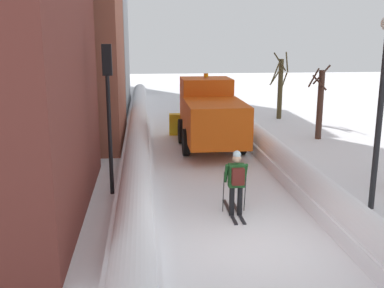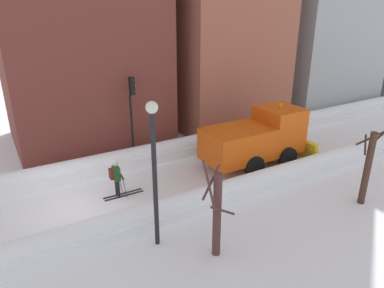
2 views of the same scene
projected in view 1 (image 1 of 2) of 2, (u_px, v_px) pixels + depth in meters
The scene contains 10 objects.
ground_plane at pixel (197, 145), 20.15m from camera, with size 80.00×80.00×0.00m, color white.
snowbank_left at pixel (138, 137), 19.77m from camera, with size 1.10×36.00×1.00m.
snowbank_right at pixel (255, 136), 20.34m from camera, with size 1.10×36.00×0.90m.
building_tower_distant at pixel (77, 5), 38.30m from camera, with size 7.63×8.31×14.73m.
plow_truck at pixel (210, 115), 19.14m from camera, with size 3.20×5.98×3.12m.
skier at pixel (236, 180), 11.91m from camera, with size 0.62×1.80×1.81m.
traffic_light_pole at pixel (108, 91), 13.21m from camera, with size 0.28×0.42×4.50m.
street_lamp at pixel (382, 91), 11.89m from camera, with size 0.40×0.40×5.24m.
bare_tree_mid at pixel (320, 103), 20.92m from camera, with size 1.14×1.24×3.47m.
bare_tree_far at pixel (280, 87), 26.13m from camera, with size 1.17×1.26×3.90m.
Camera 1 is at (-2.33, -9.45, 4.70)m, focal length 42.08 mm.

